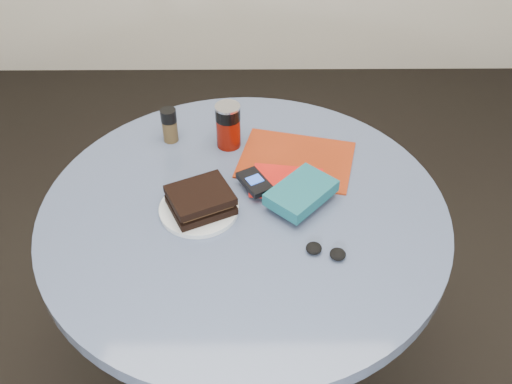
{
  "coord_description": "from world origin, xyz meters",
  "views": [
    {
      "loc": [
        0.02,
        -1.02,
        1.71
      ],
      "look_at": [
        0.03,
        0.0,
        0.8
      ],
      "focal_mm": 40.0,
      "sensor_mm": 36.0,
      "label": 1
    }
  ],
  "objects_px": {
    "soda_can": "(228,126)",
    "novel": "(301,193)",
    "red_book": "(287,183)",
    "magazine": "(296,160)",
    "sandwich": "(201,200)",
    "headphones": "(326,251)",
    "table": "(245,252)",
    "pepper_grinder": "(170,125)",
    "plate": "(199,209)",
    "mp3_player": "(255,182)"
  },
  "relations": [
    {
      "from": "soda_can",
      "to": "novel",
      "type": "xyz_separation_m",
      "value": [
        0.18,
        -0.24,
        -0.03
      ]
    },
    {
      "from": "red_book",
      "to": "magazine",
      "type": "bearing_deg",
      "value": 81.97
    },
    {
      "from": "sandwich",
      "to": "headphones",
      "type": "bearing_deg",
      "value": -26.34
    },
    {
      "from": "soda_can",
      "to": "red_book",
      "type": "distance_m",
      "value": 0.24
    },
    {
      "from": "table",
      "to": "pepper_grinder",
      "type": "distance_m",
      "value": 0.41
    },
    {
      "from": "magazine",
      "to": "novel",
      "type": "relative_size",
      "value": 1.79
    },
    {
      "from": "sandwich",
      "to": "headphones",
      "type": "xyz_separation_m",
      "value": [
        0.29,
        -0.14,
        -0.03
      ]
    },
    {
      "from": "red_book",
      "to": "headphones",
      "type": "relative_size",
      "value": 1.82
    },
    {
      "from": "plate",
      "to": "soda_can",
      "type": "xyz_separation_m",
      "value": [
        0.07,
        0.27,
        0.06
      ]
    },
    {
      "from": "sandwich",
      "to": "red_book",
      "type": "distance_m",
      "value": 0.23
    },
    {
      "from": "pepper_grinder",
      "to": "magazine",
      "type": "relative_size",
      "value": 0.34
    },
    {
      "from": "sandwich",
      "to": "magazine",
      "type": "relative_size",
      "value": 0.61
    },
    {
      "from": "table",
      "to": "mp3_player",
      "type": "bearing_deg",
      "value": 66.17
    },
    {
      "from": "soda_can",
      "to": "novel",
      "type": "relative_size",
      "value": 0.77
    },
    {
      "from": "headphones",
      "to": "plate",
      "type": "bearing_deg",
      "value": 153.71
    },
    {
      "from": "pepper_grinder",
      "to": "sandwich",
      "type": "bearing_deg",
      "value": -70.5
    },
    {
      "from": "sandwich",
      "to": "magazine",
      "type": "xyz_separation_m",
      "value": [
        0.24,
        0.2,
        -0.04
      ]
    },
    {
      "from": "plate",
      "to": "novel",
      "type": "bearing_deg",
      "value": 5.31
    },
    {
      "from": "table",
      "to": "pepper_grinder",
      "type": "xyz_separation_m",
      "value": [
        -0.21,
        0.28,
        0.21
      ]
    },
    {
      "from": "magazine",
      "to": "novel",
      "type": "xyz_separation_m",
      "value": [
        0.0,
        -0.17,
        0.03
      ]
    },
    {
      "from": "table",
      "to": "red_book",
      "type": "distance_m",
      "value": 0.22
    },
    {
      "from": "soda_can",
      "to": "red_book",
      "type": "xyz_separation_m",
      "value": [
        0.15,
        -0.18,
        -0.05
      ]
    },
    {
      "from": "soda_can",
      "to": "table",
      "type": "bearing_deg",
      "value": -80.36
    },
    {
      "from": "table",
      "to": "novel",
      "type": "xyz_separation_m",
      "value": [
        0.14,
        0.01,
        0.2
      ]
    },
    {
      "from": "soda_can",
      "to": "mp3_player",
      "type": "xyz_separation_m",
      "value": [
        0.07,
        -0.19,
        -0.04
      ]
    },
    {
      "from": "red_book",
      "to": "headphones",
      "type": "distance_m",
      "value": 0.24
    },
    {
      "from": "plate",
      "to": "headphones",
      "type": "height_order",
      "value": "headphones"
    },
    {
      "from": "sandwich",
      "to": "pepper_grinder",
      "type": "height_order",
      "value": "pepper_grinder"
    },
    {
      "from": "sandwich",
      "to": "magazine",
      "type": "distance_m",
      "value": 0.31
    },
    {
      "from": "red_book",
      "to": "headphones",
      "type": "xyz_separation_m",
      "value": [
        0.08,
        -0.23,
        -0.0
      ]
    },
    {
      "from": "pepper_grinder",
      "to": "headphones",
      "type": "bearing_deg",
      "value": -48.04
    },
    {
      "from": "red_book",
      "to": "mp3_player",
      "type": "relative_size",
      "value": 1.59
    },
    {
      "from": "table",
      "to": "novel",
      "type": "height_order",
      "value": "novel"
    },
    {
      "from": "headphones",
      "to": "magazine",
      "type": "bearing_deg",
      "value": 97.6
    },
    {
      "from": "plate",
      "to": "magazine",
      "type": "distance_m",
      "value": 0.32
    },
    {
      "from": "plate",
      "to": "soda_can",
      "type": "height_order",
      "value": "soda_can"
    },
    {
      "from": "plate",
      "to": "novel",
      "type": "distance_m",
      "value": 0.25
    },
    {
      "from": "sandwich",
      "to": "novel",
      "type": "relative_size",
      "value": 1.09
    },
    {
      "from": "red_book",
      "to": "novel",
      "type": "bearing_deg",
      "value": -56.38
    },
    {
      "from": "plate",
      "to": "magazine",
      "type": "bearing_deg",
      "value": 38.09
    },
    {
      "from": "magazine",
      "to": "table",
      "type": "bearing_deg",
      "value": -113.4
    },
    {
      "from": "magazine",
      "to": "red_book",
      "type": "height_order",
      "value": "red_book"
    },
    {
      "from": "red_book",
      "to": "novel",
      "type": "xyz_separation_m",
      "value": [
        0.03,
        -0.06,
        0.02
      ]
    },
    {
      "from": "magazine",
      "to": "headphones",
      "type": "distance_m",
      "value": 0.34
    },
    {
      "from": "sandwich",
      "to": "mp3_player",
      "type": "height_order",
      "value": "sandwich"
    },
    {
      "from": "plate",
      "to": "red_book",
      "type": "relative_size",
      "value": 1.08
    },
    {
      "from": "pepper_grinder",
      "to": "headphones",
      "type": "xyz_separation_m",
      "value": [
        0.39,
        -0.44,
        -0.04
      ]
    },
    {
      "from": "novel",
      "to": "magazine",
      "type": "bearing_deg",
      "value": 42.75
    },
    {
      "from": "pepper_grinder",
      "to": "magazine",
      "type": "xyz_separation_m",
      "value": [
        0.35,
        -0.1,
        -0.05
      ]
    },
    {
      "from": "plate",
      "to": "table",
      "type": "bearing_deg",
      "value": 5.79
    }
  ]
}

